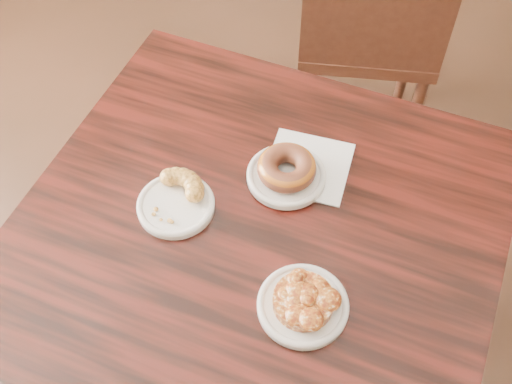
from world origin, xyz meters
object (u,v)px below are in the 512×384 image
(cafe_table, at_px, (254,323))
(cruller_fragment, at_px, (175,199))
(chair_far, at_px, (368,28))
(apple_fritter, at_px, (304,299))
(glazed_donut, at_px, (287,168))

(cafe_table, relative_size, cruller_fragment, 7.26)
(chair_far, xyz_separation_m, cruller_fragment, (-0.20, -0.98, 0.33))
(apple_fritter, xyz_separation_m, cruller_fragment, (-0.28, 0.12, -0.00))
(cruller_fragment, bearing_deg, chair_far, 78.51)
(chair_far, height_order, cruller_fragment, chair_far)
(cafe_table, bearing_deg, apple_fritter, -38.10)
(chair_far, bearing_deg, cafe_table, 76.46)
(cafe_table, xyz_separation_m, glazed_donut, (0.02, 0.14, 0.41))
(cafe_table, height_order, chair_far, chair_far)
(glazed_donut, distance_m, apple_fritter, 0.27)
(glazed_donut, bearing_deg, chair_far, 88.43)
(glazed_donut, xyz_separation_m, apple_fritter, (0.10, -0.25, -0.01))
(cafe_table, relative_size, apple_fritter, 6.14)
(chair_far, distance_m, apple_fritter, 1.15)
(glazed_donut, height_order, cruller_fragment, glazed_donut)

